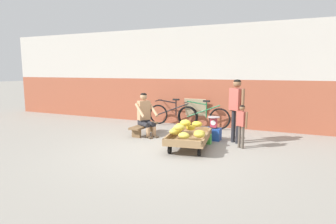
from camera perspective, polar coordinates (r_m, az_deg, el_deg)
ground_plane at (r=6.07m, az=-1.00°, el=-8.23°), size 80.00×80.00×0.00m
back_wall at (r=8.95m, az=8.03°, el=7.10°), size 16.00×0.30×3.09m
banana_cart at (r=6.34m, az=4.29°, el=-5.27°), size 1.04×1.55×0.36m
banana_pile at (r=6.28m, az=3.54°, el=-3.33°), size 0.95×1.12×0.26m
low_bench at (r=7.73m, az=-4.88°, el=-3.10°), size 0.34×1.11×0.27m
vendor_seated at (r=7.59m, az=-4.61°, el=-0.49°), size 0.74×0.67×1.14m
plastic_crate at (r=7.20m, az=9.20°, el=-4.44°), size 0.36×0.28×0.30m
weighing_scale at (r=7.14m, az=9.25°, el=-2.07°), size 0.30×0.30×0.29m
bicycle_near_left at (r=8.98m, az=1.01°, el=-0.46°), size 1.66×0.48×0.86m
bicycle_far_left at (r=8.60m, az=7.10°, el=-0.93°), size 1.66×0.48×0.86m
sign_board at (r=8.97m, az=5.70°, el=-0.01°), size 0.70×0.28×0.87m
customer_adult at (r=6.89m, az=13.71°, el=1.62°), size 0.40×0.35×1.53m
customer_child at (r=6.49m, az=14.71°, el=-1.91°), size 0.27×0.22×0.98m
shopping_bag at (r=6.81m, az=8.01°, el=-5.42°), size 0.18×0.12×0.24m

